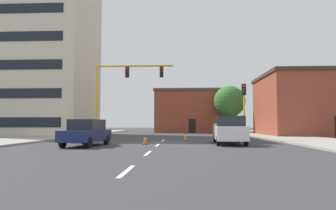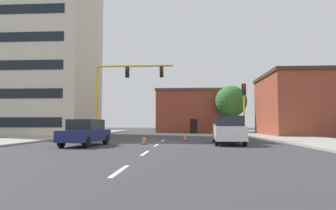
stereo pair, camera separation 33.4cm
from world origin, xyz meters
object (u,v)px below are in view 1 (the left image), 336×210
at_px(traffic_signal_gantry, 107,116).
at_px(traffic_cone_roadside_a, 185,137).
at_px(traffic_light_pole_right, 244,99).
at_px(pickup_truck_white, 229,130).
at_px(tree_right_far, 229,102).
at_px(sedan_navy_near_left, 87,132).
at_px(traffic_cone_roadside_b, 145,140).

xyz_separation_m(traffic_signal_gantry, traffic_cone_roadside_a, (7.17, -1.15, -1.87)).
relative_size(traffic_light_pole_right, pickup_truck_white, 0.87).
relative_size(tree_right_far, traffic_cone_roadside_a, 11.50).
height_order(traffic_light_pole_right, traffic_cone_roadside_a, traffic_light_pole_right).
relative_size(tree_right_far, sedan_navy_near_left, 1.54).
xyz_separation_m(traffic_cone_roadside_a, traffic_cone_roadside_b, (-2.87, -4.73, -0.01)).
distance_m(traffic_light_pole_right, pickup_truck_white, 4.73).
bearing_deg(traffic_cone_roadside_b, sedan_navy_near_left, -155.76).
bearing_deg(traffic_light_pole_right, traffic_signal_gantry, 172.09).
xyz_separation_m(tree_right_far, traffic_cone_roadside_b, (-9.69, -24.27, -4.50)).
relative_size(sedan_navy_near_left, traffic_cone_roadside_b, 7.69).
xyz_separation_m(traffic_signal_gantry, traffic_cone_roadside_b, (4.30, -5.88, -1.88)).
bearing_deg(tree_right_far, pickup_truck_white, -98.96).
height_order(traffic_light_pole_right, tree_right_far, tree_right_far).
xyz_separation_m(tree_right_far, traffic_cone_roadside_a, (-6.82, -19.54, -4.49)).
bearing_deg(traffic_cone_roadside_b, tree_right_far, 68.24).
relative_size(traffic_light_pole_right, tree_right_far, 0.67).
bearing_deg(pickup_truck_white, traffic_light_pole_right, 62.82).
bearing_deg(traffic_light_pole_right, traffic_cone_roadside_a, 173.85).
xyz_separation_m(traffic_signal_gantry, tree_right_far, (13.99, 18.39, 2.63)).
height_order(sedan_navy_near_left, traffic_cone_roadside_a, sedan_navy_near_left).
bearing_deg(tree_right_far, sedan_navy_near_left, -117.24).
distance_m(traffic_signal_gantry, traffic_light_pole_right, 12.28).
relative_size(pickup_truck_white, traffic_cone_roadside_a, 8.79).
xyz_separation_m(traffic_signal_gantry, pickup_truck_white, (10.27, -5.22, -1.20)).
bearing_deg(tree_right_far, traffic_cone_roadside_a, -109.24).
relative_size(traffic_signal_gantry, traffic_light_pole_right, 1.65).
height_order(sedan_navy_near_left, traffic_cone_roadside_b, sedan_navy_near_left).
relative_size(traffic_signal_gantry, traffic_cone_roadside_a, 12.69).
distance_m(traffic_signal_gantry, traffic_cone_roadside_a, 7.50).
bearing_deg(pickup_truck_white, sedan_navy_near_left, -166.52).
bearing_deg(sedan_navy_near_left, traffic_cone_roadside_a, 44.34).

